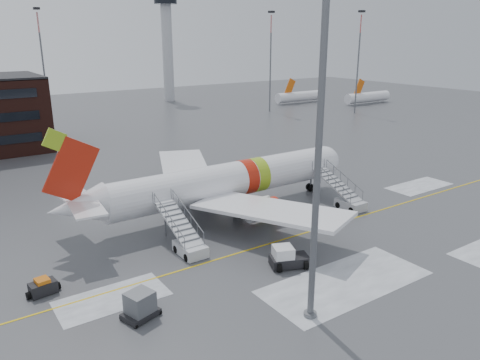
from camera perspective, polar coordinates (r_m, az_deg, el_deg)
ground at (r=48.64m, az=9.09°, el=-5.42°), size 260.00×260.00×0.00m
airliner at (r=50.41m, az=-2.17°, el=-0.26°), size 35.03×32.97×11.18m
airstair_fwd at (r=53.85m, az=12.78°, el=-2.17°), size 2.05×7.70×3.48m
airstair_aft at (r=42.26m, az=-6.59°, el=-7.33°), size 2.05×7.70×3.48m
pushback_tug at (r=39.71m, az=5.76°, el=-9.39°), size 3.59×3.19×1.82m
uld_container at (r=33.70m, az=-12.07°, el=-14.77°), size 2.72×2.30×1.91m
baggage_tractor at (r=38.68m, az=-22.88°, el=-11.98°), size 2.51×1.36×1.27m
light_mast_near at (r=28.81m, az=9.77°, el=8.03°), size 1.20×1.20×27.29m
control_tower at (r=141.32m, az=-8.90°, el=17.08°), size 6.40×6.40×30.00m
light_mast_far_ne at (r=119.54m, az=3.75°, el=14.90°), size 1.20×1.20×24.25m
light_mast_far_n at (r=112.88m, az=-22.95°, el=13.50°), size 1.20×1.20×24.25m
light_mast_far_e at (r=120.18m, az=14.26°, el=14.45°), size 1.20×1.20×24.25m
distant_aircraft at (r=135.71m, az=10.05°, el=9.08°), size 35.00×18.00×8.00m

